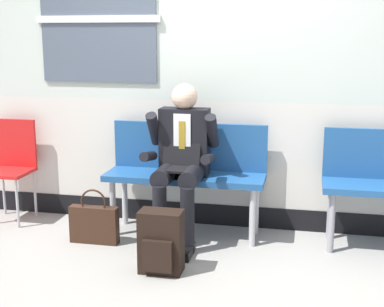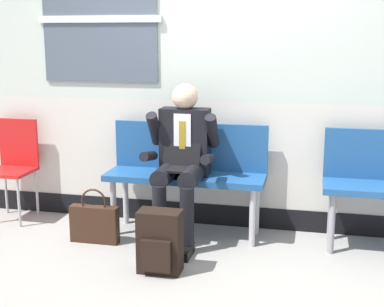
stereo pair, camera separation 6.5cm
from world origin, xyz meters
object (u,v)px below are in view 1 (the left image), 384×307
object	(u,v)px
backpack	(161,243)
handbag	(94,223)
person_seated	(181,158)
folding_chair	(13,160)
bench_with_person	(187,167)

from	to	relation	value
backpack	handbag	size ratio (longest dim) A/B	1.00
person_seated	folding_chair	bearing A→B (deg)	172.22
backpack	handbag	bearing A→B (deg)	147.49
bench_with_person	handbag	distance (m)	0.89
person_seated	folding_chair	xyz separation A→B (m)	(-1.63, 0.22, -0.15)
person_seated	backpack	xyz separation A→B (m)	(0.00, -0.65, -0.47)
backpack	handbag	distance (m)	0.81
person_seated	folding_chair	size ratio (longest dim) A/B	1.40
backpack	handbag	world-z (taller)	same
backpack	folding_chair	bearing A→B (deg)	151.88
person_seated	backpack	bearing A→B (deg)	-89.94
bench_with_person	handbag	size ratio (longest dim) A/B	2.93
bench_with_person	person_seated	xyz separation A→B (m)	(0.00, -0.20, 0.12)
backpack	folding_chair	xyz separation A→B (m)	(-1.63, 0.87, 0.32)
backpack	folding_chair	world-z (taller)	folding_chair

